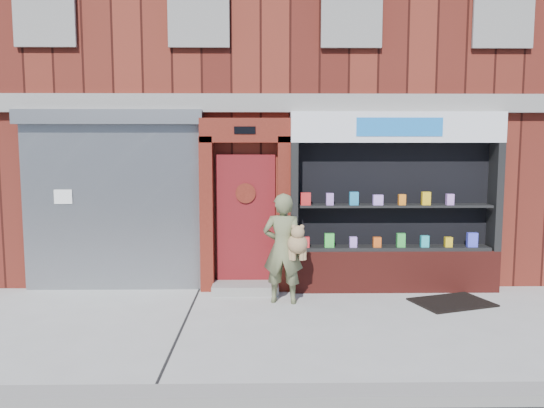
{
  "coord_description": "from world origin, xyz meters",
  "views": [
    {
      "loc": [
        -0.44,
        -6.98,
        2.44
      ],
      "look_at": [
        -0.32,
        1.0,
        1.57
      ],
      "focal_mm": 35.0,
      "sensor_mm": 36.0,
      "label": 1
    }
  ],
  "objects": [
    {
      "name": "woman",
      "position": [
        -0.13,
        1.11,
        0.87
      ],
      "size": [
        0.72,
        0.53,
        1.72
      ],
      "color": "#646945",
      "rests_on": "ground"
    },
    {
      "name": "shutter_bay",
      "position": [
        -3.0,
        1.93,
        1.72
      ],
      "size": [
        3.1,
        0.3,
        3.04
      ],
      "color": "gray",
      "rests_on": "ground"
    },
    {
      "name": "building",
      "position": [
        -0.0,
        5.99,
        4.0
      ],
      "size": [
        12.0,
        8.16,
        8.0
      ],
      "color": "#4B1711",
      "rests_on": "ground"
    },
    {
      "name": "red_door_bay",
      "position": [
        -0.75,
        1.86,
        1.46
      ],
      "size": [
        1.52,
        0.58,
        2.9
      ],
      "color": "#50150D",
      "rests_on": "ground"
    },
    {
      "name": "curb",
      "position": [
        0.0,
        -2.15,
        0.06
      ],
      "size": [
        60.0,
        0.3,
        0.12
      ],
      "primitive_type": "cube",
      "color": "gray",
      "rests_on": "ground"
    },
    {
      "name": "ground",
      "position": [
        0.0,
        0.0,
        0.0
      ],
      "size": [
        80.0,
        80.0,
        0.0
      ],
      "primitive_type": "plane",
      "color": "#9E9E99",
      "rests_on": "ground"
    },
    {
      "name": "doormat",
      "position": [
        2.5,
        1.02,
        0.01
      ],
      "size": [
        1.34,
        1.12,
        0.03
      ],
      "primitive_type": "cube",
      "rotation": [
        0.0,
        0.0,
        0.32
      ],
      "color": "black",
      "rests_on": "ground"
    },
    {
      "name": "pharmacy_bay",
      "position": [
        1.75,
        1.81,
        1.37
      ],
      "size": [
        3.5,
        0.41,
        3.0
      ],
      "color": "#5F1C16",
      "rests_on": "ground"
    }
  ]
}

